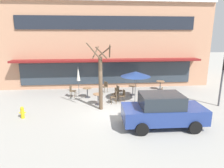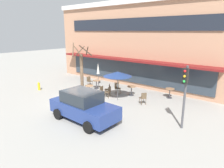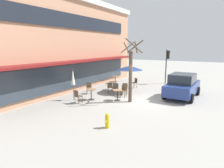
% 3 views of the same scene
% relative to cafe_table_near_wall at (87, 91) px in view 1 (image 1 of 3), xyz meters
% --- Properties ---
extents(ground_plane, '(80.00, 80.00, 0.00)m').
position_rel_cafe_table_near_wall_xyz_m(ground_plane, '(1.76, -3.27, -0.52)').
color(ground_plane, '#9E9B93').
extents(building_facade, '(18.78, 9.10, 7.82)m').
position_rel_cafe_table_near_wall_xyz_m(building_facade, '(1.76, 6.70, 3.39)').
color(building_facade, tan).
rests_on(building_facade, ground).
extents(cafe_table_near_wall, '(0.70, 0.70, 0.76)m').
position_rel_cafe_table_near_wall_xyz_m(cafe_table_near_wall, '(0.00, 0.00, 0.00)').
color(cafe_table_near_wall, '#333338').
rests_on(cafe_table_near_wall, ground).
extents(cafe_table_streetside, '(0.70, 0.70, 0.76)m').
position_rel_cafe_table_near_wall_xyz_m(cafe_table_streetside, '(3.58, 0.31, 0.00)').
color(cafe_table_streetside, '#333338').
rests_on(cafe_table_streetside, ground).
extents(cafe_table_by_tree, '(0.70, 0.70, 0.76)m').
position_rel_cafe_table_near_wall_xyz_m(cafe_table_by_tree, '(0.77, -1.68, 0.00)').
color(cafe_table_by_tree, '#333338').
rests_on(cafe_table_by_tree, ground).
extents(cafe_table_mid_patio, '(0.70, 0.70, 0.76)m').
position_rel_cafe_table_near_wall_xyz_m(cafe_table_mid_patio, '(6.25, 1.63, 0.00)').
color(cafe_table_mid_patio, '#333338').
rests_on(cafe_table_mid_patio, ground).
extents(patio_umbrella_green_folded, '(0.28, 0.28, 2.20)m').
position_rel_cafe_table_near_wall_xyz_m(patio_umbrella_green_folded, '(-0.71, 1.00, 1.11)').
color(patio_umbrella_green_folded, '#4C4C51').
rests_on(patio_umbrella_green_folded, ground).
extents(patio_umbrella_cream_folded, '(2.10, 2.10, 2.20)m').
position_rel_cafe_table_near_wall_xyz_m(patio_umbrella_cream_folded, '(3.41, -1.31, 1.51)').
color(patio_umbrella_cream_folded, '#4C4C51').
rests_on(patio_umbrella_cream_folded, ground).
extents(cafe_chair_0, '(0.56, 0.56, 0.89)m').
position_rel_cafe_table_near_wall_xyz_m(cafe_chair_0, '(5.39, -0.92, 0.01)').
color(cafe_chair_0, brown).
rests_on(cafe_chair_0, ground).
extents(cafe_chair_1, '(0.55, 0.55, 0.89)m').
position_rel_cafe_table_near_wall_xyz_m(cafe_chair_1, '(2.07, -0.82, 0.01)').
color(cafe_chair_1, brown).
rests_on(cafe_chair_1, ground).
extents(cafe_chair_2, '(0.47, 0.47, 0.89)m').
position_rel_cafe_table_near_wall_xyz_m(cafe_chair_2, '(-1.18, 0.24, 0.01)').
color(cafe_chair_2, brown).
rests_on(cafe_chair_2, ground).
extents(cafe_chair_3, '(0.56, 0.56, 0.89)m').
position_rel_cafe_table_near_wall_xyz_m(cafe_chair_3, '(1.42, 1.27, 0.01)').
color(cafe_chair_3, brown).
rests_on(cafe_chair_3, ground).
extents(cafe_chair_4, '(0.51, 0.51, 0.89)m').
position_rel_cafe_table_near_wall_xyz_m(cafe_chair_4, '(2.42, -0.09, 0.01)').
color(cafe_chair_4, brown).
rests_on(cafe_chair_4, ground).
extents(cafe_chair_5, '(0.47, 0.47, 0.89)m').
position_rel_cafe_table_near_wall_xyz_m(cafe_chair_5, '(2.52, -1.34, 0.01)').
color(cafe_chair_5, brown).
rests_on(cafe_chair_5, ground).
extents(cafe_chair_6, '(0.44, 0.44, 0.89)m').
position_rel_cafe_table_near_wall_xyz_m(cafe_chair_6, '(1.91, -1.57, 0.01)').
color(cafe_chair_6, brown).
rests_on(cafe_chair_6, ground).
extents(parked_sedan, '(4.23, 2.08, 1.76)m').
position_rel_cafe_table_near_wall_xyz_m(parked_sedan, '(4.01, -5.33, 0.36)').
color(parked_sedan, navy).
rests_on(parked_sedan, ground).
extents(street_tree, '(1.53, 1.53, 4.22)m').
position_rel_cafe_table_near_wall_xyz_m(street_tree, '(0.94, -2.58, 1.50)').
color(street_tree, brown).
rests_on(street_tree, ground).
extents(traffic_light_pole, '(0.26, 0.44, 3.40)m').
position_rel_cafe_table_near_wall_xyz_m(traffic_light_pole, '(8.85, -2.81, 1.78)').
color(traffic_light_pole, '#47474C').
rests_on(traffic_light_pole, ground).
extents(fire_hydrant, '(0.36, 0.20, 0.71)m').
position_rel_cafe_table_near_wall_xyz_m(fire_hydrant, '(-3.60, -3.58, -0.16)').
color(fire_hydrant, gold).
rests_on(fire_hydrant, ground).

